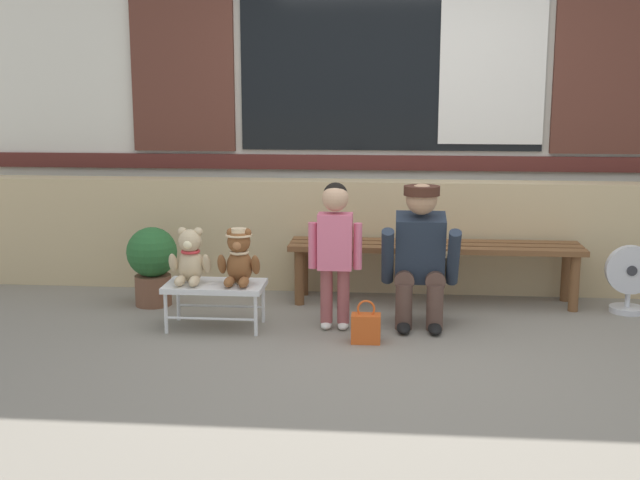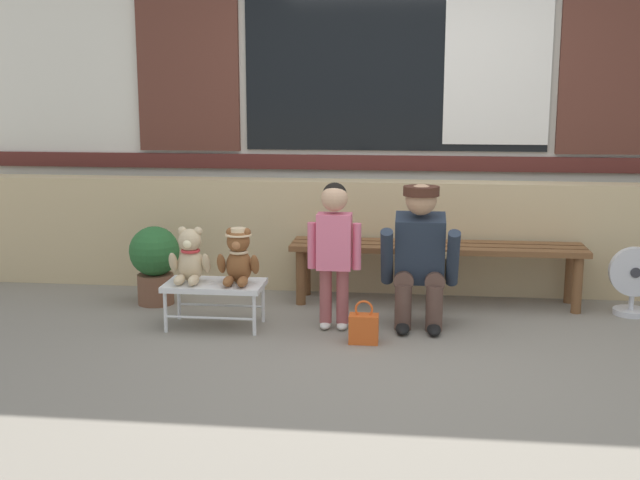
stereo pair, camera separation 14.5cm
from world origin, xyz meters
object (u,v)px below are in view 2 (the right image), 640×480
at_px(adult_crouching, 421,255).
at_px(teddy_bear_plain, 190,257).
at_px(small_display_bench, 215,288).
at_px(teddy_bear_with_hat, 238,257).
at_px(floor_fan, 633,282).
at_px(wooden_bench_long, 436,253).
at_px(child_standing, 334,239).
at_px(handbag_on_ground, 364,328).
at_px(potted_plant, 155,260).

bearing_deg(adult_crouching, teddy_bear_plain, -173.56).
height_order(small_display_bench, teddy_bear_with_hat, teddy_bear_with_hat).
bearing_deg(floor_fan, wooden_bench_long, 173.66).
distance_m(wooden_bench_long, teddy_bear_plain, 1.78).
relative_size(child_standing, floor_fan, 2.00).
bearing_deg(adult_crouching, teddy_bear_with_hat, -171.86).
height_order(teddy_bear_with_hat, child_standing, child_standing).
bearing_deg(wooden_bench_long, small_display_bench, -152.33).
bearing_deg(teddy_bear_plain, child_standing, 3.57).
xyz_separation_m(child_standing, handbag_on_ground, (0.21, -0.28, -0.50)).
bearing_deg(child_standing, teddy_bear_with_hat, -174.66).
bearing_deg(wooden_bench_long, child_standing, -133.81).
xyz_separation_m(handbag_on_ground, potted_plant, (-1.56, 0.73, 0.23)).
height_order(wooden_bench_long, potted_plant, potted_plant).
xyz_separation_m(child_standing, adult_crouching, (0.56, 0.11, -0.11)).
xyz_separation_m(wooden_bench_long, handbag_on_ground, (-0.46, -0.98, -0.28)).
relative_size(wooden_bench_long, teddy_bear_with_hat, 5.78).
bearing_deg(handbag_on_ground, wooden_bench_long, 64.92).
relative_size(teddy_bear_plain, teddy_bear_with_hat, 1.00).
distance_m(small_display_bench, adult_crouching, 1.36).
bearing_deg(floor_fan, adult_crouching, -163.18).
xyz_separation_m(child_standing, potted_plant, (-1.35, 0.45, -0.27)).
height_order(small_display_bench, handbag_on_ground, small_display_bench).
relative_size(wooden_bench_long, teddy_bear_plain, 5.78).
bearing_deg(floor_fan, handbag_on_ground, -155.22).
bearing_deg(potted_plant, small_display_bench, -41.80).
distance_m(small_display_bench, teddy_bear_with_hat, 0.26).
xyz_separation_m(adult_crouching, potted_plant, (-1.91, 0.34, -0.16)).
xyz_separation_m(wooden_bench_long, teddy_bear_with_hat, (-1.29, -0.76, 0.10)).
xyz_separation_m(teddy_bear_with_hat, potted_plant, (-0.73, 0.51, -0.15)).
xyz_separation_m(wooden_bench_long, child_standing, (-0.67, -0.70, 0.22)).
relative_size(small_display_bench, potted_plant, 1.12).
relative_size(potted_plant, floor_fan, 1.19).
bearing_deg(small_display_bench, child_standing, 4.40).
distance_m(wooden_bench_long, adult_crouching, 0.61).
relative_size(adult_crouching, floor_fan, 1.98).
bearing_deg(child_standing, adult_crouching, 11.20).
height_order(teddy_bear_plain, teddy_bear_with_hat, same).
bearing_deg(teddy_bear_with_hat, floor_fan, 13.02).
xyz_separation_m(wooden_bench_long, teddy_bear_plain, (-1.61, -0.76, 0.09)).
bearing_deg(wooden_bench_long, teddy_bear_with_hat, -149.55).
distance_m(small_display_bench, handbag_on_ground, 1.03).
bearing_deg(teddy_bear_plain, floor_fan, 11.66).
bearing_deg(wooden_bench_long, floor_fan, -6.34).
relative_size(wooden_bench_long, child_standing, 2.19).
distance_m(small_display_bench, child_standing, 0.84).
bearing_deg(child_standing, handbag_on_ground, -52.85).
height_order(small_display_bench, teddy_bear_plain, teddy_bear_plain).
distance_m(child_standing, handbag_on_ground, 0.61).
xyz_separation_m(teddy_bear_plain, floor_fan, (2.95, 0.61, -0.23)).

